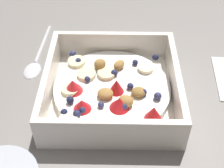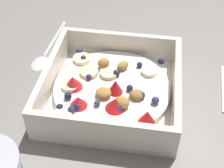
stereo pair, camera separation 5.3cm
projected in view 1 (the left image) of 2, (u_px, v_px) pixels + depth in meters
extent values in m
plane|color=gray|center=(106.00, 105.00, 0.54)|extent=(2.40, 2.40, 0.00)
cube|color=white|center=(112.00, 95.00, 0.55)|extent=(0.22, 0.22, 0.01)
cube|color=white|center=(113.00, 46.00, 0.61)|extent=(0.22, 0.01, 0.06)
cube|color=white|center=(111.00, 135.00, 0.45)|extent=(0.22, 0.01, 0.06)
cube|color=white|center=(175.00, 85.00, 0.53)|extent=(0.01, 0.20, 0.06)
cube|color=white|center=(49.00, 83.00, 0.53)|extent=(0.01, 0.20, 0.06)
cylinder|color=white|center=(112.00, 89.00, 0.54)|extent=(0.20, 0.20, 0.01)
cylinder|color=beige|center=(77.00, 62.00, 0.58)|extent=(0.04, 0.04, 0.01)
cylinder|color=beige|center=(107.00, 73.00, 0.55)|extent=(0.04, 0.04, 0.01)
cylinder|color=#F4EAB7|center=(68.00, 119.00, 0.48)|extent=(0.04, 0.04, 0.01)
cylinder|color=#F4EAB7|center=(146.00, 68.00, 0.56)|extent=(0.04, 0.04, 0.01)
cylinder|color=beige|center=(70.00, 89.00, 0.52)|extent=(0.04, 0.04, 0.01)
cylinder|color=beige|center=(87.00, 74.00, 0.55)|extent=(0.04, 0.04, 0.01)
cone|color=red|center=(73.00, 86.00, 0.52)|extent=(0.04, 0.04, 0.02)
cone|color=red|center=(119.00, 103.00, 0.49)|extent=(0.04, 0.04, 0.02)
cone|color=red|center=(153.00, 113.00, 0.48)|extent=(0.03, 0.03, 0.02)
cone|color=red|center=(82.00, 105.00, 0.49)|extent=(0.03, 0.03, 0.02)
cone|color=red|center=(116.00, 86.00, 0.52)|extent=(0.03, 0.03, 0.02)
sphere|color=#23284C|center=(130.00, 86.00, 0.53)|extent=(0.01, 0.01, 0.01)
sphere|color=#191E3D|center=(64.00, 112.00, 0.49)|extent=(0.01, 0.01, 0.01)
sphere|color=#23284C|center=(87.00, 79.00, 0.54)|extent=(0.01, 0.01, 0.01)
sphere|color=#23284C|center=(143.00, 94.00, 0.51)|extent=(0.01, 0.01, 0.01)
sphere|color=#23284C|center=(114.00, 73.00, 0.55)|extent=(0.01, 0.01, 0.01)
sphere|color=#191E3D|center=(155.00, 57.00, 0.58)|extent=(0.01, 0.01, 0.01)
sphere|color=#23284C|center=(77.00, 114.00, 0.48)|extent=(0.01, 0.01, 0.01)
sphere|color=#23284C|center=(135.00, 62.00, 0.57)|extent=(0.01, 0.01, 0.01)
sphere|color=#23284C|center=(82.00, 110.00, 0.49)|extent=(0.01, 0.01, 0.01)
sphere|color=#191E3D|center=(70.00, 100.00, 0.50)|extent=(0.01, 0.01, 0.01)
sphere|color=#23284C|center=(78.00, 61.00, 0.58)|extent=(0.01, 0.01, 0.01)
sphere|color=#23284C|center=(72.00, 88.00, 0.52)|extent=(0.01, 0.01, 0.01)
sphere|color=navy|center=(124.00, 106.00, 0.49)|extent=(0.01, 0.01, 0.01)
sphere|color=navy|center=(101.00, 105.00, 0.50)|extent=(0.01, 0.01, 0.01)
sphere|color=navy|center=(73.00, 54.00, 0.59)|extent=(0.01, 0.01, 0.01)
sphere|color=navy|center=(158.00, 96.00, 0.51)|extent=(0.01, 0.01, 0.01)
ellipsoid|color=#AD7F42|center=(126.00, 101.00, 0.50)|extent=(0.03, 0.02, 0.02)
ellipsoid|color=olive|center=(139.00, 93.00, 0.51)|extent=(0.02, 0.02, 0.01)
ellipsoid|color=#AD7F42|center=(103.00, 94.00, 0.51)|extent=(0.03, 0.03, 0.01)
ellipsoid|color=#AD7F42|center=(100.00, 64.00, 0.56)|extent=(0.03, 0.03, 0.02)
ellipsoid|color=#AD7F42|center=(119.00, 65.00, 0.56)|extent=(0.03, 0.03, 0.01)
ellipsoid|color=silver|center=(32.00, 69.00, 0.60)|extent=(0.03, 0.05, 0.01)
cylinder|color=silver|center=(43.00, 42.00, 0.66)|extent=(0.01, 0.13, 0.01)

